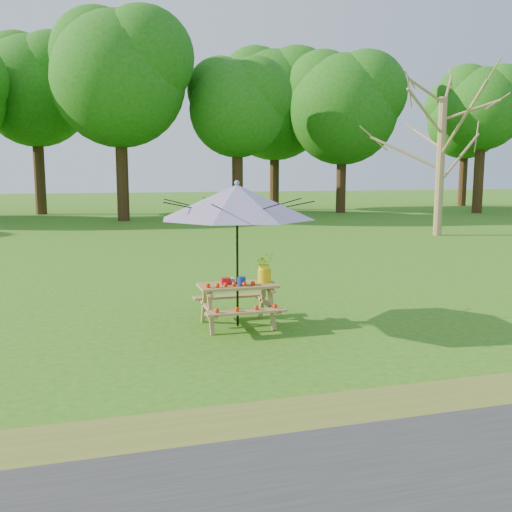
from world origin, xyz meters
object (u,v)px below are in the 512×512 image
object	(u,v)px
bare_tree	(446,38)
patio_umbrella	(237,202)
picnic_table	(238,306)
flower_bucket	(264,267)

from	to	relation	value
bare_tree	patio_umbrella	bearing A→B (deg)	-134.93
patio_umbrella	bare_tree	bearing A→B (deg)	45.07
patio_umbrella	picnic_table	bearing A→B (deg)	-95.19
picnic_table	flower_bucket	distance (m)	0.74
bare_tree	picnic_table	bearing A→B (deg)	-134.92
picnic_table	patio_umbrella	size ratio (longest dim) A/B	0.45
bare_tree	picnic_table	xyz separation A→B (m)	(-10.46, -10.49, -6.90)
flower_bucket	picnic_table	bearing A→B (deg)	-173.91
flower_bucket	bare_tree	bearing A→B (deg)	46.21
picnic_table	bare_tree	bearing A→B (deg)	45.08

